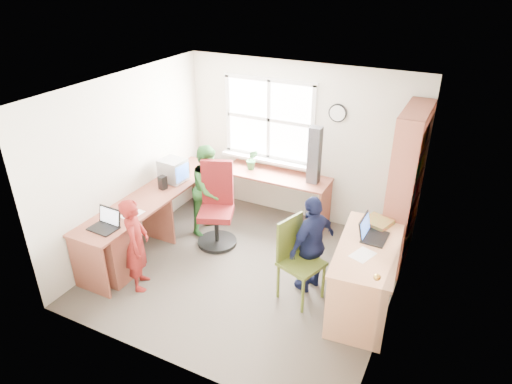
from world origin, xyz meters
TOP-DOWN VIEW (x-y plane):
  - room at (0.01, 0.10)m, footprint 3.64×3.44m
  - l_desk at (-1.31, -0.28)m, footprint 2.38×2.95m
  - right_desk at (1.50, 0.04)m, footprint 0.79×1.48m
  - bookshelf at (1.65, 1.19)m, footprint 0.30×1.02m
  - swivel_chair at (-0.72, 0.46)m, footprint 0.73×0.73m
  - wooden_chair at (0.73, -0.14)m, footprint 0.56×0.56m
  - crt_monitor at (-1.49, 0.55)m, footprint 0.37×0.34m
  - laptop_left at (-1.46, -0.87)m, footprint 0.35×0.29m
  - laptop_right at (1.47, 0.22)m, footprint 0.30×0.36m
  - speaker_a at (-1.48, 0.28)m, footprint 0.11×0.11m
  - speaker_b at (-1.49, 0.86)m, footprint 0.09×0.09m
  - cd_tower at (0.34, 1.43)m, footprint 0.17×0.15m
  - game_box at (1.48, 0.54)m, footprint 0.37×0.37m
  - paper_a at (-1.40, -0.49)m, footprint 0.22×0.30m
  - paper_b at (1.49, -0.17)m, footprint 0.27×0.32m
  - potted_plant at (-0.66, 1.43)m, footprint 0.22×0.20m
  - person_red at (-1.05, -0.84)m, footprint 0.47×0.53m
  - person_green at (-0.97, 0.69)m, footprint 0.57×0.70m
  - person_navy at (0.84, 0.07)m, footprint 0.55×0.80m

SIDE VIEW (x-z plane):
  - l_desk at x=-1.31m, z-range 0.08..0.83m
  - swivel_chair at x=-0.72m, z-range -0.08..1.12m
  - wooden_chair at x=0.73m, z-range 0.04..1.07m
  - right_desk at x=1.50m, z-range 0.19..1.01m
  - person_red at x=-1.05m, z-range 0.00..1.21m
  - person_navy at x=0.84m, z-range 0.00..1.26m
  - person_green at x=-0.97m, z-range 0.00..1.34m
  - paper_a at x=-1.40m, z-range 0.75..0.75m
  - laptop_left at x=-1.46m, z-range 0.69..0.92m
  - paper_b at x=1.49m, z-range 0.82..0.83m
  - speaker_b at x=-1.49m, z-range 0.75..0.92m
  - speaker_a at x=-1.48m, z-range 0.75..0.94m
  - game_box at x=1.48m, z-range 0.82..0.88m
  - laptop_right at x=1.47m, z-range 0.76..1.00m
  - potted_plant at x=-0.66m, z-range 0.75..1.08m
  - crt_monitor at x=-1.49m, z-range 0.75..1.09m
  - bookshelf at x=1.65m, z-range -0.05..2.05m
  - cd_tower at x=0.34m, z-range 0.75..1.59m
  - room at x=0.01m, z-range 0.00..2.44m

